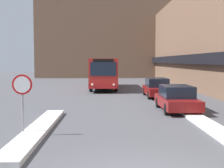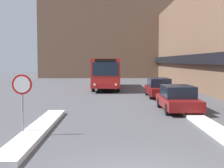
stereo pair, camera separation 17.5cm
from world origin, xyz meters
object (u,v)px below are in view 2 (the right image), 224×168
(city_bus, at_px, (106,72))
(parked_car_front, at_px, (178,98))
(stop_sign, at_px, (22,91))
(parked_car_back, at_px, (159,88))

(city_bus, xyz_separation_m, parked_car_front, (4.30, -14.86, -0.97))
(parked_car_front, xyz_separation_m, stop_sign, (-7.22, -5.92, 0.98))
(parked_car_front, distance_m, stop_sign, 9.39)
(city_bus, bearing_deg, parked_car_back, -61.29)
(parked_car_back, bearing_deg, parked_car_front, -90.00)
(city_bus, bearing_deg, parked_car_front, -73.87)
(stop_sign, bearing_deg, parked_car_back, 60.85)
(parked_car_back, bearing_deg, stop_sign, -119.15)
(city_bus, height_order, parked_car_back, city_bus)
(parked_car_front, height_order, stop_sign, stop_sign)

